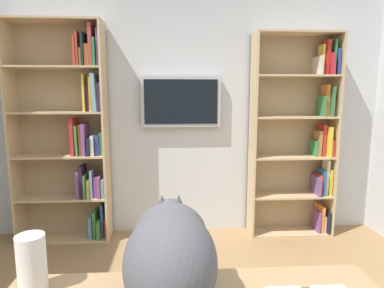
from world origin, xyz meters
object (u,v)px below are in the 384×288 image
object	(u,v)px
cat	(170,253)
bookshelf_left	(301,136)
wall_mounted_tv	(181,102)
bookshelf_right	(72,134)
paper_towel_roll	(32,263)

from	to	relation	value
cat	bookshelf_left	bearing A→B (deg)	-121.88
wall_mounted_tv	cat	xyz separation A→B (m)	(0.10, 2.31, -0.50)
bookshelf_right	paper_towel_roll	distance (m)	2.20
bookshelf_left	wall_mounted_tv	xyz separation A→B (m)	(1.29, -0.08, 0.37)
cat	bookshelf_right	bearing A→B (deg)	-65.47
bookshelf_right	wall_mounted_tv	bearing A→B (deg)	-175.76
bookshelf_left	bookshelf_right	bearing A→B (deg)	0.11
bookshelf_left	cat	xyz separation A→B (m)	(1.39, 2.24, -0.13)
bookshelf_left	cat	distance (m)	2.64
bookshelf_left	paper_towel_roll	bearing A→B (deg)	47.85
bookshelf_left	paper_towel_roll	size ratio (longest dim) A/B	9.38
wall_mounted_tv	paper_towel_roll	bearing A→B (deg)	73.75
wall_mounted_tv	paper_towel_roll	xyz separation A→B (m)	(0.65, 2.22, -0.58)
bookshelf_left	bookshelf_right	distance (m)	2.41
cat	paper_towel_roll	xyz separation A→B (m)	(0.54, -0.10, -0.08)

